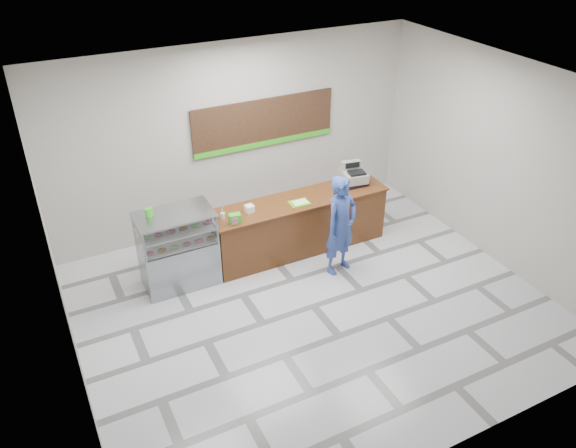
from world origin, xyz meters
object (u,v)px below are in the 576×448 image
cash_register (354,176)px  display_case (178,249)px  sales_counter (299,225)px  customer (341,225)px  serving_tray (299,203)px

cash_register → display_case: bearing=-167.9°
sales_counter → customer: 0.99m
cash_register → customer: customer is taller
cash_register → serving_tray: 1.26m
sales_counter → customer: (0.32, -0.86, 0.37)m
sales_counter → serving_tray: 0.54m
cash_register → serving_tray: size_ratio=1.44×
sales_counter → display_case: bearing=-180.0°
customer → cash_register: bearing=33.1°
cash_register → serving_tray: (-1.23, -0.23, -0.14)m
sales_counter → display_case: 2.23m
display_case → serving_tray: size_ratio=3.77×
customer → sales_counter: bearing=94.8°
sales_counter → customer: bearing=-69.5°
sales_counter → cash_register: size_ratio=6.43×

